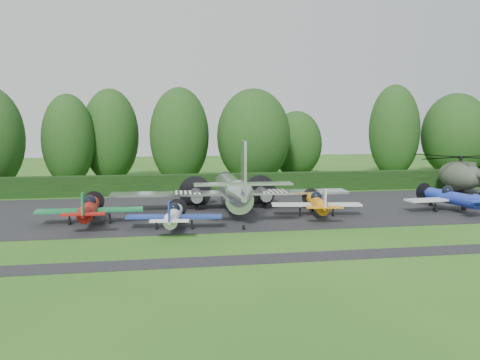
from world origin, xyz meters
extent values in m
plane|color=#255A19|center=(0.00, 0.00, 0.00)|extent=(160.00, 160.00, 0.00)
cube|color=black|center=(0.00, 10.00, 0.00)|extent=(70.00, 18.00, 0.01)
cube|color=black|center=(0.00, -6.00, 0.00)|extent=(70.00, 2.00, 0.00)
cube|color=black|center=(0.00, 21.00, 0.00)|extent=(90.00, 1.60, 2.00)
cylinder|color=silver|center=(-1.84, 9.33, 1.71)|extent=(2.07, 10.82, 2.07)
cone|color=silver|center=(-1.84, 15.39, 1.71)|extent=(2.07, 1.35, 2.07)
cone|color=silver|center=(-1.84, 2.84, 2.16)|extent=(2.07, 2.71, 2.07)
sphere|color=black|center=(-1.84, 14.53, 2.16)|extent=(1.35, 1.35, 1.35)
cube|color=silver|center=(-1.84, 10.23, 1.44)|extent=(19.84, 2.16, 0.20)
cube|color=white|center=(-5.44, 10.23, 1.55)|extent=(2.34, 2.25, 0.05)
cube|color=white|center=(1.77, 10.23, 1.55)|extent=(2.34, 2.25, 0.05)
cylinder|color=silver|center=(-4.72, 10.77, 1.22)|extent=(0.99, 2.89, 0.99)
cylinder|color=silver|center=(1.05, 10.77, 1.22)|extent=(0.99, 2.89, 0.99)
cylinder|color=black|center=(-4.72, 12.80, 1.22)|extent=(2.89, 0.03, 2.89)
cylinder|color=black|center=(1.05, 12.80, 1.22)|extent=(2.89, 0.03, 2.89)
cube|color=silver|center=(-1.84, 2.12, 3.16)|extent=(6.76, 1.26, 0.13)
cube|color=silver|center=(-1.84, 1.85, 4.42)|extent=(0.16, 1.98, 3.43)
cylinder|color=black|center=(-4.72, 10.41, 0.23)|extent=(0.23, 0.81, 0.81)
cylinder|color=black|center=(1.05, 10.41, 0.23)|extent=(0.23, 0.81, 0.81)
cylinder|color=black|center=(-1.84, 1.76, 0.16)|extent=(0.16, 0.40, 0.40)
cylinder|color=#9C110E|center=(-12.86, 5.34, 1.19)|extent=(1.04, 5.94, 1.04)
sphere|color=black|center=(-12.86, 5.99, 1.68)|extent=(0.91, 0.91, 0.91)
cube|color=#117137|center=(-12.86, 5.88, 1.03)|extent=(7.57, 1.40, 0.15)
cube|color=#9C110E|center=(-12.86, 1.78, 1.46)|extent=(2.81, 0.76, 0.11)
cube|color=#117137|center=(-12.86, 1.67, 2.16)|extent=(0.11, 0.86, 1.40)
cylinder|color=black|center=(-12.86, 9.18, 1.19)|extent=(1.62, 0.02, 1.62)
cylinder|color=black|center=(-14.27, 5.67, 0.19)|extent=(0.15, 0.48, 0.48)
cylinder|color=black|center=(-11.46, 5.67, 0.19)|extent=(0.15, 0.48, 0.48)
cylinder|color=black|center=(-12.86, 8.15, 0.17)|extent=(0.13, 0.43, 0.43)
cylinder|color=white|center=(-7.01, 2.49, 1.03)|extent=(0.90, 5.16, 0.90)
sphere|color=black|center=(-7.01, 3.06, 1.45)|extent=(0.79, 0.79, 0.79)
cube|color=navy|center=(-7.01, 2.96, 0.89)|extent=(6.57, 1.22, 0.13)
cube|color=white|center=(-7.01, -0.60, 1.27)|extent=(2.44, 0.66, 0.09)
cube|color=navy|center=(-7.01, -0.69, 1.88)|extent=(0.09, 0.75, 1.22)
cylinder|color=black|center=(-7.01, 5.82, 1.03)|extent=(1.41, 0.02, 1.41)
cylinder|color=black|center=(-8.23, 2.78, 0.17)|extent=(0.13, 0.41, 0.41)
cylinder|color=black|center=(-5.79, 2.78, 0.17)|extent=(0.13, 0.41, 0.41)
cylinder|color=black|center=(-7.01, 4.93, 0.15)|extent=(0.11, 0.38, 0.38)
cylinder|color=orange|center=(4.21, 5.48, 1.10)|extent=(0.96, 5.48, 0.96)
sphere|color=black|center=(4.21, 6.08, 1.54)|extent=(0.84, 0.84, 0.84)
cube|color=silver|center=(4.21, 5.98, 0.95)|extent=(6.97, 1.29, 0.14)
cube|color=orange|center=(4.21, 2.20, 1.34)|extent=(2.59, 0.70, 0.10)
cube|color=silver|center=(4.21, 2.10, 1.99)|extent=(0.10, 0.80, 1.29)
cylinder|color=black|center=(4.21, 9.02, 1.10)|extent=(1.49, 0.02, 1.49)
cylinder|color=black|center=(2.92, 5.78, 0.18)|extent=(0.14, 0.44, 0.44)
cylinder|color=black|center=(5.51, 5.78, 0.18)|extent=(0.14, 0.44, 0.44)
cylinder|color=black|center=(4.21, 8.07, 0.16)|extent=(0.12, 0.40, 0.40)
cylinder|color=#1C32A8|center=(15.90, 5.80, 1.19)|extent=(1.04, 5.96, 1.04)
sphere|color=black|center=(15.90, 6.45, 1.68)|extent=(0.91, 0.91, 0.91)
cube|color=silver|center=(15.90, 6.34, 1.03)|extent=(7.58, 1.41, 0.15)
cube|color=#1C32A8|center=(15.90, 2.22, 1.46)|extent=(2.82, 0.76, 0.11)
cylinder|color=black|center=(15.90, 9.64, 1.19)|extent=(1.62, 0.02, 1.62)
cylinder|color=black|center=(14.49, 6.12, 0.19)|extent=(0.15, 0.48, 0.48)
cylinder|color=black|center=(17.31, 6.12, 0.19)|extent=(0.15, 0.48, 0.48)
cylinder|color=black|center=(15.90, 8.61, 0.17)|extent=(0.13, 0.43, 0.43)
ellipsoid|color=#343E30|center=(23.41, 16.56, 1.79)|extent=(3.11, 5.69, 2.98)
cylinder|color=black|center=(23.41, 16.56, 3.28)|extent=(0.30, 0.30, 0.80)
cylinder|color=black|center=(23.41, 16.56, 3.73)|extent=(0.70, 0.70, 0.25)
cylinder|color=black|center=(23.41, 16.56, 3.73)|extent=(11.94, 11.94, 0.06)
cube|color=#343E30|center=(23.41, 15.77, 2.94)|extent=(0.90, 1.99, 0.70)
ellipsoid|color=black|center=(23.41, 18.16, 1.89)|extent=(1.89, 1.89, 1.70)
cylinder|color=black|center=(22.41, 17.36, 0.30)|extent=(0.18, 0.56, 0.56)
cylinder|color=black|center=(24.40, 17.36, 0.30)|extent=(0.18, 0.56, 0.56)
cylinder|color=black|center=(23.41, 13.38, 0.25)|extent=(0.16, 0.48, 0.48)
cylinder|color=#3F3326|center=(25.89, 19.29, 0.64)|extent=(0.13, 0.13, 1.27)
cube|color=beige|center=(27.48, 19.29, 1.38)|extent=(3.39, 0.08, 1.06)
cylinder|color=black|center=(-17.45, 30.63, 1.73)|extent=(0.70, 0.70, 3.46)
ellipsoid|color=#143410|center=(-17.45, 30.63, 5.29)|extent=(6.00, 6.00, 10.59)
cylinder|color=black|center=(-4.71, 29.58, 1.87)|extent=(0.70, 0.70, 3.73)
ellipsoid|color=#143410|center=(-4.71, 29.58, 5.70)|extent=(6.97, 6.97, 11.40)
cylinder|color=black|center=(3.98, 28.67, 1.85)|extent=(0.70, 0.70, 3.70)
ellipsoid|color=#143410|center=(3.98, 28.67, 5.65)|extent=(8.72, 8.72, 11.29)
cylinder|color=black|center=(32.34, 31.74, 1.83)|extent=(0.70, 0.70, 3.66)
ellipsoid|color=#143410|center=(32.34, 31.74, 5.59)|extent=(8.99, 8.99, 11.17)
cylinder|color=black|center=(11.06, 34.73, 1.44)|extent=(0.70, 0.70, 2.87)
ellipsoid|color=#143410|center=(11.06, 34.73, 4.39)|extent=(6.75, 6.75, 8.78)
cylinder|color=black|center=(23.93, 32.70, 2.00)|extent=(0.70, 0.70, 4.01)
ellipsoid|color=#143410|center=(23.93, 32.70, 6.12)|extent=(6.66, 6.66, 12.24)
cylinder|color=black|center=(-12.85, 33.48, 1.86)|extent=(0.70, 0.70, 3.72)
ellipsoid|color=#143410|center=(-12.85, 33.48, 5.69)|extent=(6.85, 6.85, 11.38)
camera|label=1|loc=(-9.01, -33.63, 7.47)|focal=40.00mm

